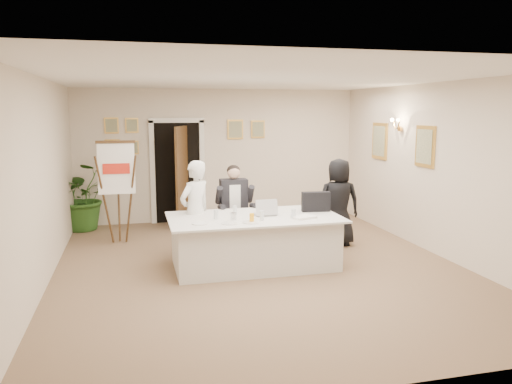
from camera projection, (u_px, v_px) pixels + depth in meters
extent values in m
plane|color=brown|center=(259.00, 267.00, 7.58)|extent=(7.00, 7.00, 0.00)
cube|color=white|center=(260.00, 78.00, 7.13)|extent=(6.00, 7.00, 0.02)
cube|color=beige|center=(219.00, 155.00, 10.70)|extent=(6.00, 0.10, 2.80)
cube|color=beige|center=(367.00, 230.00, 4.00)|extent=(6.00, 0.10, 2.80)
cube|color=beige|center=(42.00, 182.00, 6.64)|extent=(0.10, 7.00, 2.80)
cube|color=beige|center=(439.00, 170.00, 8.06)|extent=(0.10, 7.00, 2.80)
cube|color=black|center=(178.00, 173.00, 10.52)|extent=(0.92, 0.06, 2.10)
cube|color=white|center=(153.00, 174.00, 10.36)|extent=(0.10, 0.06, 2.20)
cube|color=white|center=(202.00, 172.00, 10.61)|extent=(0.10, 0.06, 2.20)
cube|color=#311D0F|center=(182.00, 176.00, 10.13)|extent=(0.33, 0.81, 2.02)
cube|color=silver|center=(254.00, 242.00, 7.56)|extent=(2.39, 1.19, 0.75)
cube|color=silver|center=(254.00, 217.00, 7.50)|extent=(2.57, 1.37, 0.03)
cube|color=white|center=(116.00, 169.00, 8.61)|extent=(0.63, 0.19, 0.88)
imported|color=white|center=(195.00, 212.00, 7.71)|extent=(0.70, 0.66, 1.60)
imported|color=black|center=(338.00, 202.00, 8.71)|extent=(0.81, 0.59, 1.53)
imported|color=#28551C|center=(83.00, 196.00, 9.87)|extent=(1.47, 1.36, 1.35)
cube|color=black|center=(316.00, 202.00, 7.84)|extent=(0.45, 0.17, 0.31)
cube|color=white|center=(304.00, 217.00, 7.37)|extent=(0.38, 0.32, 0.03)
cylinder|color=white|center=(200.00, 223.00, 6.99)|extent=(0.26, 0.26, 0.01)
cylinder|color=white|center=(229.00, 223.00, 6.99)|extent=(0.29, 0.29, 0.01)
cylinder|color=white|center=(250.00, 222.00, 7.06)|extent=(0.25, 0.25, 0.01)
cylinder|color=silver|center=(216.00, 214.00, 7.29)|extent=(0.08, 0.08, 0.14)
cylinder|color=silver|center=(262.00, 216.00, 7.21)|extent=(0.07, 0.07, 0.14)
cylinder|color=silver|center=(294.00, 214.00, 7.35)|extent=(0.07, 0.07, 0.14)
cylinder|color=silver|center=(235.00, 210.00, 7.59)|extent=(0.06, 0.06, 0.14)
cylinder|color=#FEAA15|center=(252.00, 218.00, 7.08)|extent=(0.07, 0.07, 0.13)
cylinder|color=silver|center=(233.00, 216.00, 7.23)|extent=(0.10, 0.10, 0.11)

